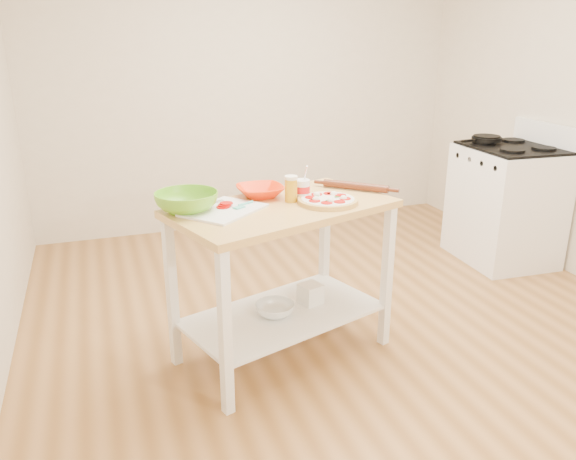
# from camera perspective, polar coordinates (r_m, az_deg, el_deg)

# --- Properties ---
(room_shell) EXTENTS (4.04, 4.54, 2.74)m
(room_shell) POSITION_cam_1_polar(r_m,az_deg,el_deg) (3.24, 7.17, 11.78)
(room_shell) COLOR #A2703C
(room_shell) RESTS_ON ground
(prep_island) EXTENTS (1.32, 0.98, 0.90)m
(prep_island) POSITION_cam_1_polar(r_m,az_deg,el_deg) (3.08, -0.52, -1.92)
(prep_island) COLOR tan
(prep_island) RESTS_ON ground
(gas_stove) EXTENTS (0.69, 0.79, 1.11)m
(gas_stove) POSITION_cam_1_polar(r_m,az_deg,el_deg) (4.86, 21.22, 2.50)
(gas_stove) COLOR white
(gas_stove) RESTS_ON ground
(skillet) EXTENTS (0.37, 0.24, 0.03)m
(skillet) POSITION_cam_1_polar(r_m,az_deg,el_deg) (4.82, 19.47, 8.72)
(skillet) COLOR black
(skillet) RESTS_ON gas_stove
(pizza) EXTENTS (0.33, 0.33, 0.05)m
(pizza) POSITION_cam_1_polar(r_m,az_deg,el_deg) (3.04, 4.06, 3.04)
(pizza) COLOR #DDB55E
(pizza) RESTS_ON prep_island
(cutting_board) EXTENTS (0.50, 0.49, 0.04)m
(cutting_board) POSITION_cam_1_polar(r_m,az_deg,el_deg) (2.91, -6.66, 2.05)
(cutting_board) COLOR white
(cutting_board) RESTS_ON prep_island
(spatula) EXTENTS (0.13, 0.11, 0.01)m
(spatula) POSITION_cam_1_polar(r_m,az_deg,el_deg) (2.95, -4.63, 2.52)
(spatula) COLOR #4CC7B5
(spatula) RESTS_ON cutting_board
(knife) EXTENTS (0.26, 0.12, 0.01)m
(knife) POSITION_cam_1_polar(r_m,az_deg,el_deg) (2.96, -9.33, 2.41)
(knife) COLOR silver
(knife) RESTS_ON cutting_board
(orange_bowl) EXTENTS (0.26, 0.26, 0.06)m
(orange_bowl) POSITION_cam_1_polar(r_m,az_deg,el_deg) (3.15, -2.84, 3.96)
(orange_bowl) COLOR #F62F05
(orange_bowl) RESTS_ON prep_island
(green_bowl) EXTENTS (0.44, 0.44, 0.10)m
(green_bowl) POSITION_cam_1_polar(r_m,az_deg,el_deg) (2.92, -10.26, 2.84)
(green_bowl) COLOR #64B221
(green_bowl) RESTS_ON prep_island
(beer_pint) EXTENTS (0.07, 0.07, 0.14)m
(beer_pint) POSITION_cam_1_polar(r_m,az_deg,el_deg) (3.04, 0.31, 4.22)
(beer_pint) COLOR gold
(beer_pint) RESTS_ON prep_island
(yogurt_tub) EXTENTS (0.09, 0.09, 0.19)m
(yogurt_tub) POSITION_cam_1_polar(r_m,az_deg,el_deg) (3.11, 1.43, 4.19)
(yogurt_tub) COLOR white
(yogurt_tub) RESTS_ON prep_island
(rolling_pin) EXTENTS (0.31, 0.30, 0.05)m
(rolling_pin) POSITION_cam_1_polar(r_m,az_deg,el_deg) (3.31, 6.88, 4.41)
(rolling_pin) COLOR #582714
(rolling_pin) RESTS_ON prep_island
(shelf_glass_bowl) EXTENTS (0.25, 0.25, 0.07)m
(shelf_glass_bowl) POSITION_cam_1_polar(r_m,az_deg,el_deg) (3.20, -1.33, -8.08)
(shelf_glass_bowl) COLOR silver
(shelf_glass_bowl) RESTS_ON prep_island
(shelf_bin) EXTENTS (0.15, 0.15, 0.12)m
(shelf_bin) POSITION_cam_1_polar(r_m,az_deg,el_deg) (3.33, 2.30, -6.48)
(shelf_bin) COLOR white
(shelf_bin) RESTS_ON prep_island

